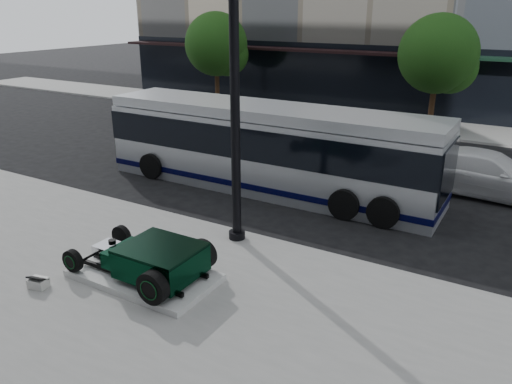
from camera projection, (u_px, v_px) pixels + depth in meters
The scene contains 9 objects.
ground at pixel (300, 216), 15.38m from camera, with size 120.00×120.00×0.00m, color black.
sidewalk_far at pixel (413, 126), 26.67m from camera, with size 70.00×4.00×0.12m, color gray.
street_trees at pixel (441, 57), 24.08m from camera, with size 29.80×3.80×5.70m.
display_plinth at pixel (144, 275), 11.62m from camera, with size 3.40×1.80×0.15m, color silver.
hot_rod at pixel (154, 259), 11.28m from camera, with size 3.22×2.00×0.81m.
info_plaque at pixel (38, 282), 11.21m from camera, with size 0.46×0.38×0.31m.
lamppost at pixel (235, 102), 12.35m from camera, with size 0.44×0.44×8.07m.
transit_bus at pixel (267, 147), 17.30m from camera, with size 12.12×2.88×2.92m.
white_sedan at pixel (488, 174), 16.88m from camera, with size 2.09×5.15×1.49m, color white.
Camera 1 is at (5.97, -12.89, 6.07)m, focal length 35.00 mm.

